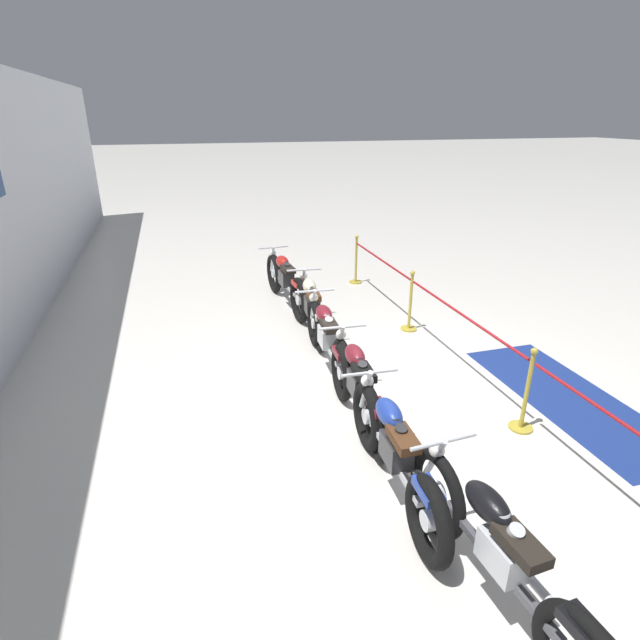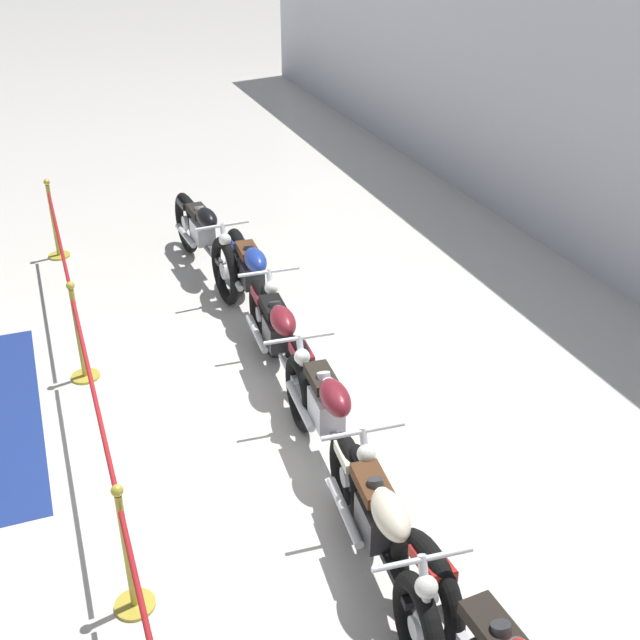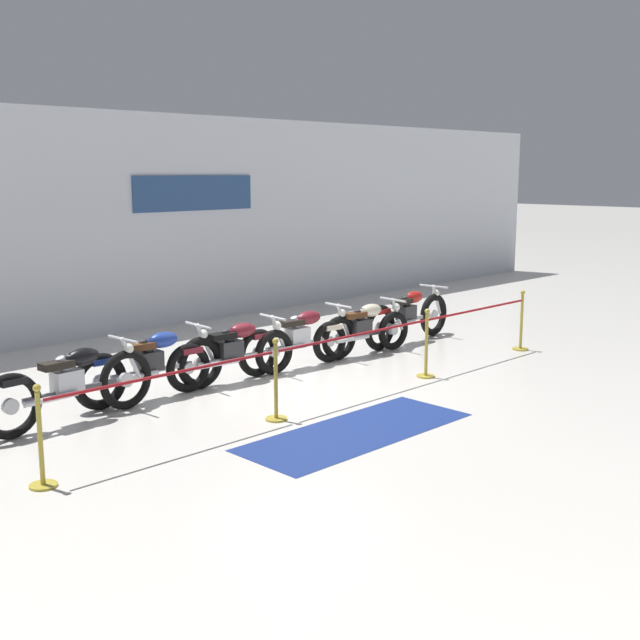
% 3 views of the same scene
% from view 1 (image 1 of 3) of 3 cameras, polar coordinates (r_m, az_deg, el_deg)
% --- Properties ---
extents(ground_plane, '(120.00, 120.00, 0.00)m').
position_cam_1_polar(ground_plane, '(7.00, 7.10, -7.20)').
color(ground_plane, silver).
extents(motorcycle_black_0, '(2.39, 0.62, 0.97)m').
position_cam_1_polar(motorcycle_black_0, '(4.21, 19.58, -23.90)').
color(motorcycle_black_0, black).
rests_on(motorcycle_black_0, ground).
extents(motorcycle_blue_1, '(2.32, 0.62, 0.96)m').
position_cam_1_polar(motorcycle_blue_1, '(4.96, 8.43, -14.74)').
color(motorcycle_blue_1, black).
rests_on(motorcycle_blue_1, ground).
extents(motorcycle_maroon_2, '(2.24, 0.62, 0.93)m').
position_cam_1_polar(motorcycle_maroon_2, '(6.01, 4.40, -7.46)').
color(motorcycle_maroon_2, black).
rests_on(motorcycle_maroon_2, ground).
extents(motorcycle_maroon_3, '(2.41, 0.62, 0.95)m').
position_cam_1_polar(motorcycle_maroon_3, '(7.14, 0.77, -2.16)').
color(motorcycle_maroon_3, black).
rests_on(motorcycle_maroon_3, ground).
extents(motorcycle_cream_4, '(2.15, 0.62, 0.92)m').
position_cam_1_polar(motorcycle_cream_4, '(8.35, -0.98, 1.49)').
color(motorcycle_cream_4, black).
rests_on(motorcycle_cream_4, ground).
extents(motorcycle_red_5, '(2.49, 0.62, 0.98)m').
position_cam_1_polar(motorcycle_red_5, '(9.56, -3.96, 4.45)').
color(motorcycle_red_5, black).
rests_on(motorcycle_red_5, ground).
extents(stanchion_far_left, '(8.91, 0.28, 1.05)m').
position_cam_1_polar(stanchion_far_left, '(6.12, 23.09, -5.94)').
color(stanchion_far_left, gold).
rests_on(stanchion_far_left, ground).
extents(stanchion_mid_left, '(0.28, 0.28, 1.05)m').
position_cam_1_polar(stanchion_mid_left, '(6.32, 22.38, -8.69)').
color(stanchion_mid_left, gold).
rests_on(stanchion_mid_left, ground).
extents(stanchion_mid_right, '(0.28, 0.28, 1.05)m').
position_cam_1_polar(stanchion_mid_right, '(8.61, 10.23, 1.13)').
color(stanchion_mid_right, gold).
rests_on(stanchion_mid_right, ground).
extents(stanchion_far_right, '(0.28, 0.28, 1.05)m').
position_cam_1_polar(stanchion_far_right, '(10.94, 4.13, 6.09)').
color(stanchion_far_right, gold).
rests_on(stanchion_far_right, ground).
extents(floor_banner, '(3.11, 1.18, 0.01)m').
position_cam_1_polar(floor_banner, '(7.36, 26.64, -8.04)').
color(floor_banner, navy).
rests_on(floor_banner, ground).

